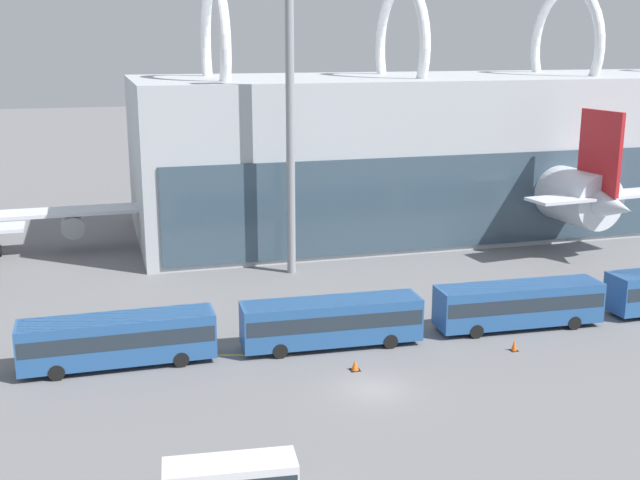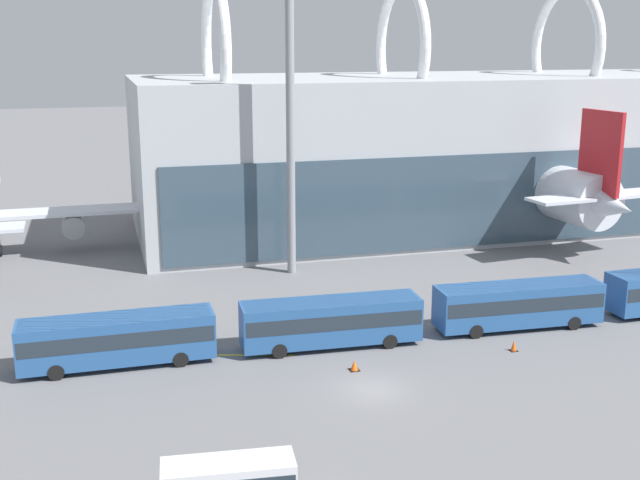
# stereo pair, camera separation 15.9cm
# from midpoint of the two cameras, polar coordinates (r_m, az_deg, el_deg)

# --- Properties ---
(ground_plane) EXTENTS (440.00, 440.00, 0.00)m
(ground_plane) POSITION_cam_midpoint_polar(r_m,az_deg,el_deg) (48.71, 3.85, -10.56)
(ground_plane) COLOR slate
(airliner_at_gate_far) EXTENTS (39.92, 41.46, 14.00)m
(airliner_at_gate_far) POSITION_cam_midpoint_polar(r_m,az_deg,el_deg) (92.03, 12.84, 4.37)
(airliner_at_gate_far) COLOR silver
(airliner_at_gate_far) RESTS_ON ground_plane
(shuttle_bus_0) EXTENTS (12.21, 2.89, 3.27)m
(shuttle_bus_0) POSITION_cam_midpoint_polar(r_m,az_deg,el_deg) (52.81, -14.13, -6.72)
(shuttle_bus_0) COLOR #285693
(shuttle_bus_0) RESTS_ON ground_plane
(shuttle_bus_1) EXTENTS (12.32, 3.36, 3.27)m
(shuttle_bus_1) POSITION_cam_midpoint_polar(r_m,az_deg,el_deg) (54.37, 0.87, -5.67)
(shuttle_bus_1) COLOR #285693
(shuttle_bus_1) RESTS_ON ground_plane
(shuttle_bus_2) EXTENTS (12.32, 3.35, 3.27)m
(shuttle_bus_2) POSITION_cam_midpoint_polar(r_m,az_deg,el_deg) (59.53, 14.01, -4.34)
(shuttle_bus_2) COLOR #285693
(shuttle_bus_2) RESTS_ON ground_plane
(service_van_foreground) EXTENTS (6.06, 2.53, 2.25)m
(service_van_foreground) POSITION_cam_midpoint_polar(r_m,az_deg,el_deg) (37.21, -6.38, -16.63)
(service_van_foreground) COLOR silver
(service_van_foreground) RESTS_ON ground_plane
(floodlight_mast) EXTENTS (2.56, 2.56, 25.96)m
(floodlight_mast) POSITION_cam_midpoint_polar(r_m,az_deg,el_deg) (69.27, -2.07, 10.19)
(floodlight_mast) COLOR gray
(floodlight_mast) RESTS_ON ground_plane
(lane_stripe_2) EXTENTS (6.01, 2.01, 0.01)m
(lane_stripe_2) POSITION_cam_midpoint_polar(r_m,az_deg,el_deg) (53.74, -5.08, -8.16)
(lane_stripe_2) COLOR yellow
(lane_stripe_2) RESTS_ON ground_plane
(traffic_cone_0) EXTENTS (0.64, 0.64, 0.67)m
(traffic_cone_0) POSITION_cam_midpoint_polar(r_m,az_deg,el_deg) (51.18, 2.54, -8.90)
(traffic_cone_0) COLOR black
(traffic_cone_0) RESTS_ON ground_plane
(traffic_cone_2) EXTENTS (0.52, 0.52, 0.74)m
(traffic_cone_2) POSITION_cam_midpoint_polar(r_m,az_deg,el_deg) (55.68, 13.69, -7.32)
(traffic_cone_2) COLOR black
(traffic_cone_2) RESTS_ON ground_plane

